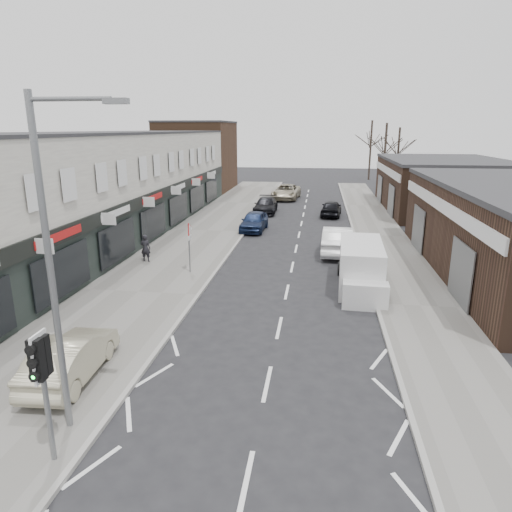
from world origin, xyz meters
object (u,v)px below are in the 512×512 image
(parked_car_left_b, at_px, (266,205))
(street_lamp, at_px, (55,253))
(pedestrian, at_px, (146,248))
(traffic_light, at_px, (41,368))
(warning_sign, at_px, (189,233))
(sedan_on_pavement, at_px, (71,357))
(parked_car_right_b, at_px, (331,208))
(white_van, at_px, (361,268))
(parked_car_left_a, at_px, (254,221))
(parked_car_right_a, at_px, (337,240))
(parked_car_left_c, at_px, (286,192))

(parked_car_left_b, bearing_deg, street_lamp, -92.75)
(pedestrian, bearing_deg, traffic_light, 104.27)
(warning_sign, height_order, sedan_on_pavement, warning_sign)
(traffic_light, height_order, parked_car_right_b, traffic_light)
(white_van, height_order, parked_car_left_a, white_van)
(traffic_light, relative_size, parked_car_left_a, 0.74)
(traffic_light, xyz_separation_m, parked_car_left_a, (1.01, 24.89, -1.70))
(street_lamp, bearing_deg, traffic_light, -84.12)
(pedestrian, height_order, parked_car_right_b, pedestrian)
(white_van, relative_size, parked_car_right_a, 1.12)
(pedestrian, xyz_separation_m, parked_car_left_c, (5.99, 25.34, -0.11))
(warning_sign, bearing_deg, street_lamp, -87.16)
(sedan_on_pavement, height_order, parked_car_right_b, sedan_on_pavement)
(pedestrian, distance_m, parked_car_right_a, 11.34)
(warning_sign, xyz_separation_m, sedan_on_pavement, (-0.65, -10.63, -1.42))
(parked_car_left_b, xyz_separation_m, parked_car_right_a, (5.93, -13.05, 0.14))
(warning_sign, bearing_deg, parked_car_left_c, 83.72)
(parked_car_right_a, bearing_deg, parked_car_left_a, -40.38)
(traffic_light, bearing_deg, parked_car_left_b, 88.23)
(white_van, relative_size, parked_car_left_c, 0.99)
(parked_car_left_a, distance_m, parked_car_right_b, 8.88)
(traffic_light, relative_size, warning_sign, 1.15)
(warning_sign, xyz_separation_m, parked_car_left_c, (2.96, 26.91, -1.42))
(street_lamp, bearing_deg, parked_car_left_c, 86.65)
(warning_sign, xyz_separation_m, pedestrian, (-3.03, 1.57, -1.31))
(parked_car_left_a, xyz_separation_m, parked_car_left_c, (1.19, 16.04, 0.07))
(traffic_light, distance_m, sedan_on_pavement, 4.01)
(white_van, xyz_separation_m, parked_car_left_b, (-6.80, 19.31, -0.33))
(sedan_on_pavement, relative_size, parked_car_right_a, 0.81)
(parked_car_left_b, relative_size, parked_car_right_a, 0.95)
(street_lamp, distance_m, sedan_on_pavement, 4.59)
(warning_sign, bearing_deg, parked_car_right_b, 66.79)
(white_van, bearing_deg, parked_car_left_b, 111.97)
(parked_car_left_b, bearing_deg, warning_sign, -96.17)
(traffic_light, height_order, pedestrian, traffic_light)
(warning_sign, height_order, pedestrian, warning_sign)
(traffic_light, bearing_deg, warning_sign, 93.10)
(sedan_on_pavement, relative_size, pedestrian, 2.62)
(parked_car_right_b, bearing_deg, parked_car_right_a, 95.91)
(parked_car_left_c, bearing_deg, street_lamp, -88.90)
(warning_sign, height_order, parked_car_left_c, warning_sign)
(sedan_on_pavement, xyz_separation_m, parked_car_left_c, (3.61, 37.54, -0.00))
(white_van, distance_m, sedan_on_pavement, 13.33)
(street_lamp, distance_m, parked_car_right_a, 19.76)
(traffic_light, distance_m, parked_car_right_b, 32.39)
(parked_car_left_a, height_order, parked_car_left_c, parked_car_left_c)
(pedestrian, bearing_deg, warning_sign, 153.25)
(white_van, distance_m, pedestrian, 11.87)
(parked_car_left_c, distance_m, parked_car_right_a, 22.16)
(warning_sign, distance_m, parked_car_left_b, 18.46)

